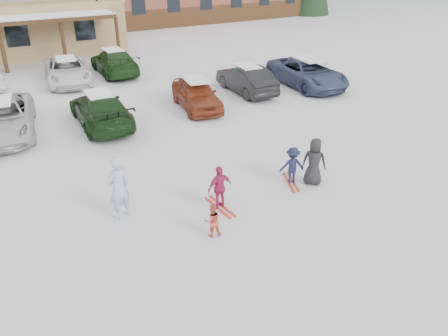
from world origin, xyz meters
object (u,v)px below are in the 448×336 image
bystander_dark (314,162)px  toddler_red (212,221)px  parked_car_4 (196,94)px  parked_car_11 (114,62)px  parked_car_6 (307,73)px  parked_car_10 (67,71)px  adult_skier (118,188)px  parked_car_3 (101,109)px  parked_car_5 (246,79)px  lamp_post (98,7)px  child_navy (292,165)px  child_magenta (220,187)px  parked_car_2 (2,118)px

bystander_dark → toddler_red: bearing=60.4°
parked_car_4 → parked_car_11: size_ratio=0.82×
bystander_dark → parked_car_4: (0.20, 8.65, -0.09)m
parked_car_4 → parked_car_6: (7.01, 0.22, 0.04)m
parked_car_10 → bystander_dark: bearing=-68.7°
adult_skier → parked_car_3: 7.65m
parked_car_6 → parked_car_10: bearing=151.8°
adult_skier → parked_car_5: adult_skier is taller
lamp_post → parked_car_5: lamp_post is taller
parked_car_3 → parked_car_6: parked_car_6 is taller
child_navy → parked_car_4: parked_car_4 is taller
child_navy → parked_car_11: bearing=-64.9°
lamp_post → child_magenta: 23.09m
lamp_post → parked_car_2: (-8.11, -13.28, -2.52)m
child_magenta → parked_car_10: 16.05m
adult_skier → parked_car_2: adult_skier is taller
parked_car_5 → parked_car_10: bearing=-37.5°
lamp_post → adult_skier: lamp_post is taller
parked_car_10 → parked_car_11: (2.94, 0.61, 0.03)m
parked_car_10 → parked_car_11: parked_car_11 is taller
child_navy → parked_car_11: size_ratio=0.25×
child_navy → parked_car_4: bearing=-72.3°
parked_car_3 → parked_car_4: 4.60m
bystander_dark → parked_car_10: bystander_dark is taller
parked_car_3 → parked_car_10: parked_car_3 is taller
parked_car_3 → parked_car_6: size_ratio=0.91×
child_navy → parked_car_4: size_ratio=0.30×
parked_car_6 → parked_car_5: bearing=174.1°
parked_car_2 → parked_car_5: 11.85m
parked_car_5 → parked_car_6: (3.57, -0.69, 0.03)m
parked_car_3 → parked_car_4: bearing=-178.4°
adult_skier → parked_car_10: adult_skier is taller
parked_car_10 → parked_car_3: bearing=-85.2°
parked_car_5 → parked_car_11: (-4.79, 7.34, 0.02)m
parked_car_5 → parked_car_4: bearing=18.4°
toddler_red → parked_car_11: parked_car_11 is taller
child_magenta → parked_car_2: (-4.83, 9.43, 0.05)m
child_magenta → parked_car_11: 16.80m
bystander_dark → parked_car_3: bearing=-14.5°
adult_skier → parked_car_6: bearing=-169.4°
parked_car_4 → parked_car_11: bearing=109.1°
adult_skier → bystander_dark: (6.06, -1.27, -0.16)m
parked_car_4 → parked_car_11: parked_car_11 is taller
bystander_dark → parked_car_2: bystander_dark is taller
adult_skier → parked_car_11: 16.39m
parked_car_2 → parked_car_5: parked_car_2 is taller
lamp_post → parked_car_4: size_ratio=1.38×
adult_skier → child_magenta: 2.89m
lamp_post → parked_car_6: size_ratio=1.06×
parked_car_3 → parked_car_11: size_ratio=0.97×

